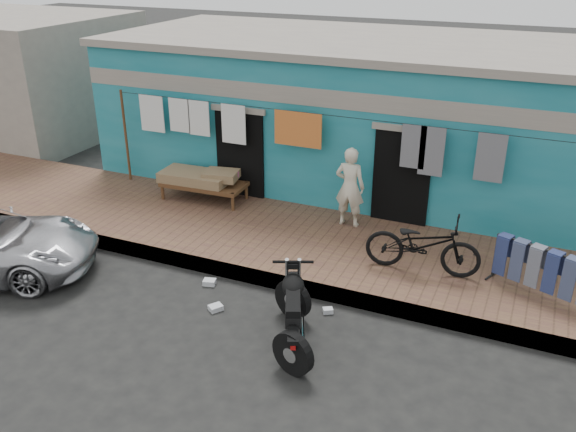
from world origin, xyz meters
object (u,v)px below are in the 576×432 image
object	(u,v)px
seated_person	(350,187)
jeans_rack	(544,271)
bicycle	(423,238)
motorcycle	(293,311)
charpoy	(204,185)

from	to	relation	value
seated_person	jeans_rack	xyz separation A→B (m)	(3.59, -1.26, -0.38)
seated_person	bicycle	distance (m)	2.13
seated_person	motorcycle	size ratio (longest dim) A/B	0.88
bicycle	motorcycle	distance (m)	2.76
motorcycle	jeans_rack	xyz separation A→B (m)	(3.20, 2.41, 0.11)
motorcycle	jeans_rack	distance (m)	4.01
motorcycle	seated_person	bearing A→B (deg)	72.85
bicycle	jeans_rack	world-z (taller)	bicycle
bicycle	jeans_rack	size ratio (longest dim) A/B	1.09
bicycle	jeans_rack	distance (m)	1.90
seated_person	jeans_rack	world-z (taller)	seated_person
charpoy	jeans_rack	world-z (taller)	jeans_rack
seated_person	charpoy	size ratio (longest dim) A/B	0.82
motorcycle	charpoy	distance (m)	5.17
charpoy	jeans_rack	bearing A→B (deg)	-10.37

